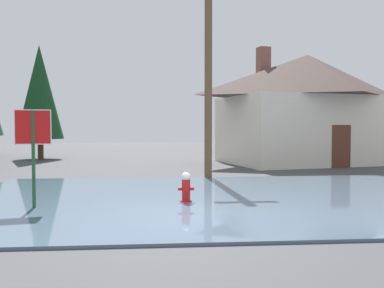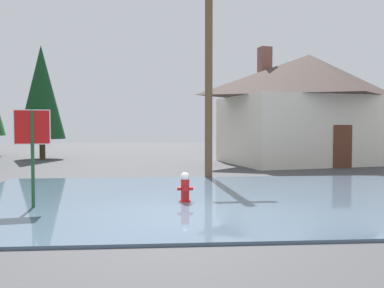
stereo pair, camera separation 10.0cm
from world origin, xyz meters
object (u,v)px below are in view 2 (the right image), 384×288
(fire_hydrant, at_px, (185,188))
(pine_tree_tall_left, at_px, (42,92))
(utility_pole, at_px, (209,71))
(house, at_px, (309,107))
(stop_sign_near, at_px, (32,138))

(fire_hydrant, distance_m, pine_tree_tall_left, 16.88)
(utility_pole, distance_m, house, 8.69)
(house, bearing_deg, stop_sign_near, -132.87)
(utility_pole, xyz_separation_m, house, (6.03, 6.18, -1.03))
(utility_pole, bearing_deg, house, 45.70)
(stop_sign_near, distance_m, utility_pole, 7.55)
(utility_pole, xyz_separation_m, pine_tree_tall_left, (-8.73, 9.74, -0.07))
(fire_hydrant, bearing_deg, pine_tree_tall_left, 117.32)
(house, bearing_deg, pine_tree_tall_left, 166.45)
(house, xyz_separation_m, pine_tree_tall_left, (-14.76, 3.56, 0.96))
(pine_tree_tall_left, bearing_deg, fire_hydrant, -62.68)
(stop_sign_near, height_order, house, house)
(stop_sign_near, distance_m, fire_hydrant, 3.83)
(utility_pole, bearing_deg, fire_hydrant, -103.26)
(fire_hydrant, distance_m, house, 13.48)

